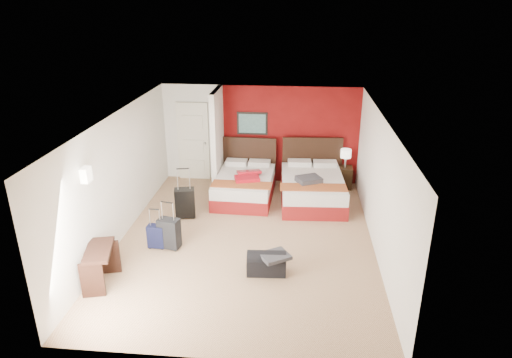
# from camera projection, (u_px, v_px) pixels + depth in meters

# --- Properties ---
(ground) EXTENTS (6.50, 6.50, 0.00)m
(ground) POSITION_uv_depth(u_px,v_px,m) (246.00, 240.00, 9.10)
(ground) COLOR tan
(ground) RESTS_ON ground
(room_walls) EXTENTS (5.02, 6.52, 2.50)m
(room_walls) POSITION_uv_depth(u_px,v_px,m) (190.00, 156.00, 10.06)
(room_walls) COLOR white
(room_walls) RESTS_ON ground
(red_accent_panel) EXTENTS (3.50, 0.04, 2.50)m
(red_accent_panel) POSITION_uv_depth(u_px,v_px,m) (290.00, 135.00, 11.55)
(red_accent_panel) COLOR maroon
(red_accent_panel) RESTS_ON ground
(partition_wall) EXTENTS (0.12, 1.20, 2.50)m
(partition_wall) POSITION_uv_depth(u_px,v_px,m) (218.00, 141.00, 11.13)
(partition_wall) COLOR silver
(partition_wall) RESTS_ON ground
(entry_door) EXTENTS (0.82, 0.06, 2.05)m
(entry_door) POSITION_uv_depth(u_px,v_px,m) (193.00, 141.00, 11.82)
(entry_door) COLOR silver
(entry_door) RESTS_ON ground
(bed_left) EXTENTS (1.40, 1.95, 0.57)m
(bed_left) POSITION_uv_depth(u_px,v_px,m) (244.00, 187.00, 10.90)
(bed_left) COLOR silver
(bed_left) RESTS_ON ground
(bed_right) EXTENTS (1.55, 2.13, 0.62)m
(bed_right) POSITION_uv_depth(u_px,v_px,m) (312.00, 190.00, 10.69)
(bed_right) COLOR white
(bed_right) RESTS_ON ground
(red_suitcase_open) EXTENTS (0.74, 0.89, 0.10)m
(red_suitcase_open) POSITION_uv_depth(u_px,v_px,m) (248.00, 176.00, 10.67)
(red_suitcase_open) COLOR #B10F1D
(red_suitcase_open) RESTS_ON bed_left
(jacket_bundle) EXTENTS (0.65, 0.60, 0.12)m
(jacket_bundle) POSITION_uv_depth(u_px,v_px,m) (309.00, 180.00, 10.28)
(jacket_bundle) COLOR #3B3B40
(jacket_bundle) RESTS_ON bed_right
(nightstand) EXTENTS (0.41, 0.41, 0.55)m
(nightstand) POSITION_uv_depth(u_px,v_px,m) (344.00, 177.00, 11.50)
(nightstand) COLOR black
(nightstand) RESTS_ON ground
(table_lamp) EXTENTS (0.31, 0.31, 0.47)m
(table_lamp) POSITION_uv_depth(u_px,v_px,m) (346.00, 158.00, 11.30)
(table_lamp) COLOR white
(table_lamp) RESTS_ON nightstand
(suitcase_black) EXTENTS (0.48, 0.35, 0.64)m
(suitcase_black) POSITION_uv_depth(u_px,v_px,m) (185.00, 204.00, 9.92)
(suitcase_black) COLOR black
(suitcase_black) RESTS_ON ground
(suitcase_charcoal) EXTENTS (0.44, 0.32, 0.59)m
(suitcase_charcoal) POSITION_uv_depth(u_px,v_px,m) (169.00, 234.00, 8.70)
(suitcase_charcoal) COLOR black
(suitcase_charcoal) RESTS_ON ground
(suitcase_navy) EXTENTS (0.33, 0.21, 0.45)m
(suitcase_navy) POSITION_uv_depth(u_px,v_px,m) (157.00, 237.00, 8.74)
(suitcase_navy) COLOR #111433
(suitcase_navy) RESTS_ON ground
(duffel_bag) EXTENTS (0.70, 0.40, 0.34)m
(duffel_bag) POSITION_uv_depth(u_px,v_px,m) (266.00, 264.00, 7.96)
(duffel_bag) COLOR black
(duffel_bag) RESTS_ON ground
(jacket_draped) EXTENTS (0.61, 0.59, 0.06)m
(jacket_draped) POSITION_uv_depth(u_px,v_px,m) (275.00, 256.00, 7.82)
(jacket_draped) COLOR #323237
(jacket_draped) RESTS_ON duffel_bag
(desk) EXTENTS (0.60, 0.89, 0.68)m
(desk) POSITION_uv_depth(u_px,v_px,m) (101.00, 267.00, 7.58)
(desk) COLOR black
(desk) RESTS_ON ground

